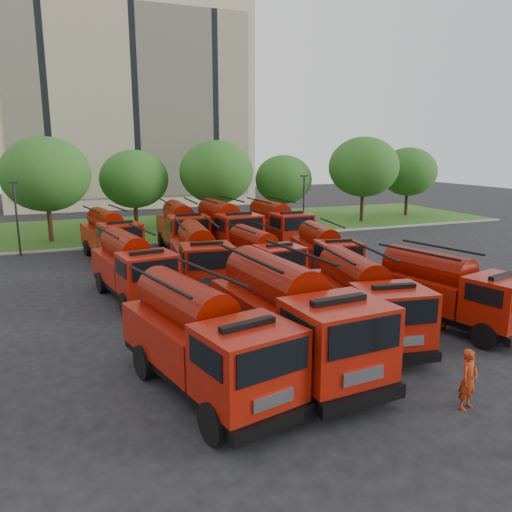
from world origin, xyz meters
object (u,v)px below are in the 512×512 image
Objects in this scene: fire_truck_0 at (203,339)px; fire_truck_2 at (363,299)px; firefighter_0 at (466,408)px; firefighter_5 at (346,279)px; fire_truck_9 at (182,227)px; fire_truck_11 at (276,225)px; fire_truck_5 at (199,257)px; fire_truck_7 at (324,252)px; fire_truck_10 at (225,227)px; firefighter_2 at (444,328)px; fire_truck_6 at (261,257)px; firefighter_3 at (483,320)px; fire_truck_1 at (291,316)px; fire_truck_3 at (448,290)px; fire_truck_4 at (132,267)px; firefighter_4 at (158,318)px; fire_truck_8 at (110,235)px.

fire_truck_0 is 1.06× the size of fire_truck_2.
firefighter_5 is at bearing 54.62° from firefighter_0.
fire_truck_9 is 1.02× the size of fire_truck_11.
fire_truck_5 is 1.10× the size of fire_truck_7.
fire_truck_10 is at bearing 56.96° from fire_truck_0.
fire_truck_0 reaches higher than firefighter_2.
fire_truck_6 is 14.86m from firefighter_0.
fire_truck_7 is at bearing -39.05° from firefighter_5.
firefighter_3 is (5.89, -18.03, -1.81)m from fire_truck_10.
fire_truck_1 is 12.48m from fire_truck_7.
fire_truck_4 is (-11.72, 8.85, 0.09)m from fire_truck_3.
fire_truck_9 is at bearing 82.22° from fire_truck_1.
firefighter_4 reaches higher than firefighter_3.
fire_truck_4 is 1.09× the size of fire_truck_7.
fire_truck_1 reaches higher than fire_truck_6.
fire_truck_4 is 10.89m from fire_truck_7.
fire_truck_5 is at bearing 86.21° from firefighter_0.
firefighter_2 is at bearing -151.74° from firefighter_4.
fire_truck_6 is 10.31m from fire_truck_11.
fire_truck_1 is 4.52× the size of firefighter_4.
fire_truck_11 is at bearing 51.95° from fire_truck_5.
fire_truck_10 is at bearing 3.04° from firefighter_2.
firefighter_3 is at bearing -63.80° from fire_truck_8.
fire_truck_6 is 3.91m from fire_truck_7.
fire_truck_7 is (10.89, 0.12, -0.13)m from fire_truck_4.
fire_truck_3 is 3.87× the size of firefighter_4.
fire_truck_9 is (-1.99, 10.26, 0.25)m from fire_truck_6.
firefighter_5 is (11.94, -10.42, -1.62)m from fire_truck_8.
fire_truck_10 is at bearing 73.78° from fire_truck_1.
fire_truck_9 is at bearing 168.17° from fire_truck_11.
firefighter_4 is (-3.12, -4.25, -1.64)m from fire_truck_5.
fire_truck_3 is at bearing 89.41° from firefighter_5.
fire_truck_2 reaches higher than firefighter_4.
fire_truck_0 reaches higher than fire_truck_4.
fire_truck_1 is 10.85m from fire_truck_6.
fire_truck_10 is at bearing 80.80° from fire_truck_6.
fire_truck_2 is at bearing -61.21° from fire_truck_5.
fire_truck_4 is at bearing -113.09° from fire_truck_9.
fire_truck_11 is at bearing 92.77° from fire_truck_7.
fire_truck_10 is (7.85, -0.72, 0.19)m from fire_truck_8.
fire_truck_8 is 4.08× the size of firefighter_4.
firefighter_2 is (11.52, -18.87, -1.62)m from fire_truck_8.
fire_truck_0 is at bearing -124.34° from fire_truck_7.
firefighter_0 is at bearing -83.69° from fire_truck_2.
fire_truck_5 is 1.00× the size of fire_truck_8.
fire_truck_5 reaches higher than firefighter_2.
fire_truck_1 is 5.48× the size of firefighter_3.
fire_truck_5 is 12.74m from firefighter_2.
fire_truck_9 is at bearing 55.36° from fire_truck_4.
fire_truck_2 is at bearing -161.08° from firefighter_4.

